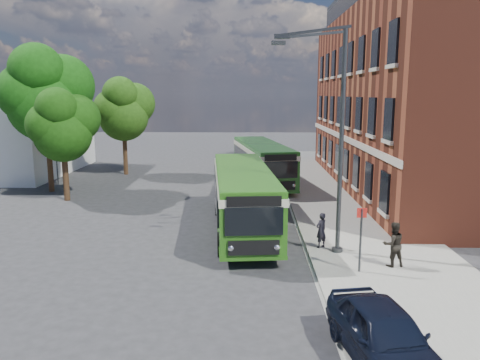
{
  "coord_description": "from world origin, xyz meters",
  "views": [
    {
      "loc": [
        1.59,
        -20.46,
        6.53
      ],
      "look_at": [
        1.1,
        2.99,
        2.2
      ],
      "focal_mm": 35.0,
      "sensor_mm": 36.0,
      "label": 1
    }
  ],
  "objects_px": {
    "bus_front": "(243,193)",
    "parked_car": "(384,335)",
    "bus_rear": "(262,159)",
    "street_lamp": "(332,139)"
  },
  "relations": [
    {
      "from": "bus_front",
      "to": "parked_car",
      "type": "height_order",
      "value": "bus_front"
    },
    {
      "from": "street_lamp",
      "to": "bus_front",
      "type": "xyz_separation_m",
      "value": [
        -3.57,
        3.61,
        -2.96
      ]
    },
    {
      "from": "bus_front",
      "to": "bus_rear",
      "type": "xyz_separation_m",
      "value": [
        1.23,
        11.66,
        -0.0
      ]
    },
    {
      "from": "street_lamp",
      "to": "parked_car",
      "type": "distance_m",
      "value": 9.04
    },
    {
      "from": "bus_front",
      "to": "parked_car",
      "type": "distance_m",
      "value": 12.32
    },
    {
      "from": "bus_front",
      "to": "bus_rear",
      "type": "distance_m",
      "value": 11.73
    },
    {
      "from": "street_lamp",
      "to": "bus_rear",
      "type": "bearing_deg",
      "value": 98.72
    },
    {
      "from": "street_lamp",
      "to": "parked_car",
      "type": "height_order",
      "value": "street_lamp"
    },
    {
      "from": "bus_rear",
      "to": "parked_car",
      "type": "relative_size",
      "value": 2.65
    },
    {
      "from": "bus_rear",
      "to": "parked_car",
      "type": "xyz_separation_m",
      "value": [
        2.31,
        -23.42,
        -0.95
      ]
    }
  ]
}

